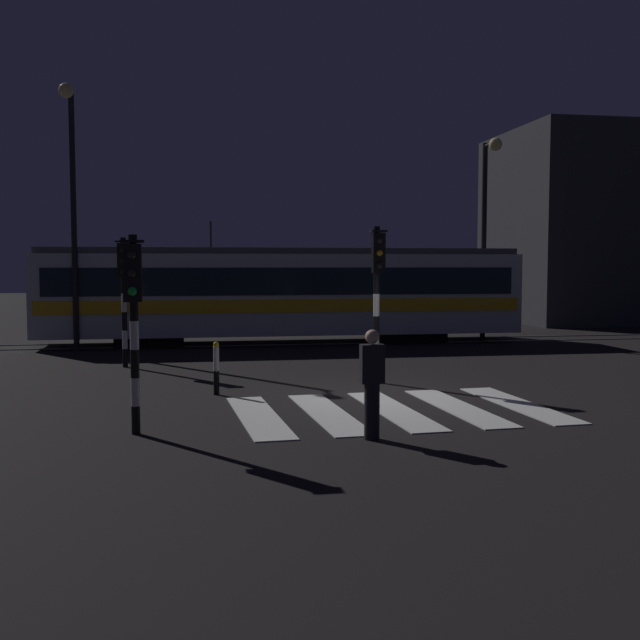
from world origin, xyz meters
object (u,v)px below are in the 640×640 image
Objects in this scene: traffic_light_corner_far_left at (124,282)px; bollard_island_edge at (216,368)px; traffic_light_corner_near_left at (133,304)px; pedestrian_waiting_at_kerb at (372,383)px; street_lamp_trackside_right at (487,215)px; street_lamp_trackside_left at (72,189)px; tram at (283,292)px; traffic_light_median_centre at (377,280)px.

bollard_island_edge is (2.22, -4.61, -1.69)m from traffic_light_corner_far_left.
traffic_light_corner_near_left is 3.93m from pedestrian_waiting_at_kerb.
street_lamp_trackside_right reaches higher than bollard_island_edge.
tram is at bearing 13.05° from street_lamp_trackside_left.
street_lamp_trackside_right is (13.61, 0.65, -0.60)m from street_lamp_trackside_left.
traffic_light_corner_near_left is at bearing 166.10° from pedestrian_waiting_at_kerb.
street_lamp_trackside_left is at bearing -166.95° from tram.
bollard_island_edge is at bearing -64.80° from street_lamp_trackside_left.
traffic_light_corner_near_left is 2.86× the size of bollard_island_edge.
street_lamp_trackside_right is at bearing 61.80° from pedestrian_waiting_at_kerb.
traffic_light_corner_far_left is 1.99× the size of pedestrian_waiting_at_kerb.
street_lamp_trackside_left is at bearing 135.41° from traffic_light_median_centre.
traffic_light_median_centre is at bearing 41.97° from traffic_light_corner_near_left.
traffic_light_corner_far_left is at bearing 148.34° from traffic_light_median_centre.
street_lamp_trackside_left reaches higher than traffic_light_corner_near_left.
traffic_light_corner_near_left is at bearing -106.36° from tram.
traffic_light_corner_far_left is at bearing 116.13° from pedestrian_waiting_at_kerb.
tram is (4.02, 13.69, -0.35)m from traffic_light_corner_near_left.
street_lamp_trackside_right is (5.91, 8.24, 2.06)m from traffic_light_median_centre.
traffic_light_median_centre is 3.21× the size of bollard_island_edge.
bollard_island_edge is at bearing -165.07° from traffic_light_median_centre.
traffic_light_median_centre reaches higher than traffic_light_corner_far_left.
traffic_light_median_centre is 4.20m from bollard_island_edge.
street_lamp_trackside_right reaches higher than pedestrian_waiting_at_kerb.
pedestrian_waiting_at_kerb is at bearing -63.87° from traffic_light_corner_far_left.
bollard_island_edge is at bearing -64.26° from traffic_light_corner_far_left.
traffic_light_corner_far_left is at bearing -131.39° from tram.
street_lamp_trackside_right is 7.50m from tram.
pedestrian_waiting_at_kerb is at bearing -104.73° from traffic_light_median_centre.
street_lamp_trackside_right is at bearing 43.90° from bollard_island_edge.
tram is at bearing 88.48° from pedestrian_waiting_at_kerb.
traffic_light_corner_near_left is 0.89× the size of traffic_light_median_centre.
street_lamp_trackside_right reaches higher than traffic_light_median_centre.
pedestrian_waiting_at_kerb reaches higher than bollard_island_edge.
tram is 10.52m from bollard_island_edge.
street_lamp_trackside_right is (11.80, 4.61, 2.16)m from traffic_light_corner_far_left.
traffic_light_corner_far_left reaches higher than pedestrian_waiting_at_kerb.
street_lamp_trackside_right is at bearing 54.36° from traffic_light_median_centre.
bollard_island_edge is (-2.62, -10.11, -1.19)m from tram.
traffic_light_corner_far_left is 0.42× the size of street_lamp_trackside_left.
traffic_light_median_centre reaches higher than pedestrian_waiting_at_kerb.
traffic_light_corner_far_left is 7.35m from tram.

